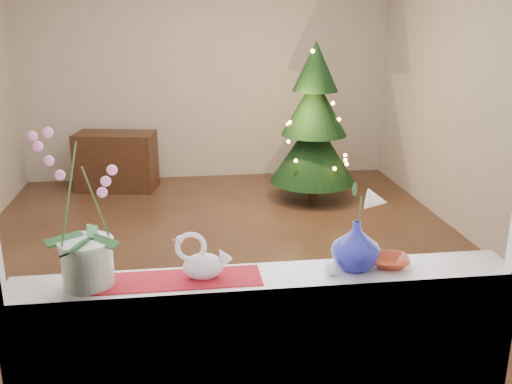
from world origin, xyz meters
TOP-DOWN VIEW (x-y plane):
  - ground at (0.00, 0.00)m, footprint 5.00×5.00m
  - wall_back at (0.00, 2.50)m, footprint 4.50×0.10m
  - wall_front at (0.00, -2.50)m, footprint 4.50×0.10m
  - wall_right at (2.25, 0.00)m, footprint 0.10×5.00m
  - window_apron at (0.00, -2.46)m, footprint 2.20×0.08m
  - windowsill at (0.00, -2.37)m, footprint 2.20×0.26m
  - window_frame at (0.00, -2.47)m, footprint 2.22×0.06m
  - runner at (-0.38, -2.37)m, footprint 0.70×0.20m
  - orchid_pot at (-0.75, -2.37)m, footprint 0.30×0.30m
  - swan at (-0.27, -2.36)m, footprint 0.26×0.19m
  - blue_vase at (0.39, -2.35)m, footprint 0.30×0.30m
  - lily at (0.39, -2.35)m, footprint 0.14×0.08m
  - paperweight at (0.27, -2.41)m, footprint 0.06×0.06m
  - amber_dish at (0.55, -2.35)m, footprint 0.18×0.18m
  - xmas_tree at (1.09, 1.42)m, footprint 1.14×1.14m
  - side_table at (-1.11, 2.07)m, footprint 0.97×0.61m

SIDE VIEW (x-z plane):
  - ground at x=0.00m, z-range 0.00..0.00m
  - side_table at x=-1.11m, z-range 0.00..0.68m
  - window_apron at x=0.00m, z-range 0.00..0.88m
  - xmas_tree at x=1.09m, z-range 0.00..1.73m
  - windowsill at x=0.00m, z-range 0.88..0.92m
  - runner at x=-0.38m, z-range 0.92..0.93m
  - amber_dish at x=0.55m, z-range 0.92..0.96m
  - paperweight at x=0.27m, z-range 0.92..0.98m
  - swan at x=-0.27m, z-range 0.92..1.12m
  - blue_vase at x=0.39m, z-range 0.92..1.17m
  - orchid_pot at x=-0.75m, z-range 0.92..1.58m
  - lily at x=0.39m, z-range 1.17..1.36m
  - wall_back at x=0.00m, z-range 0.00..2.70m
  - wall_front at x=0.00m, z-range 0.00..2.70m
  - wall_right at x=2.25m, z-range 0.00..2.70m
  - window_frame at x=0.00m, z-range 0.90..2.50m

